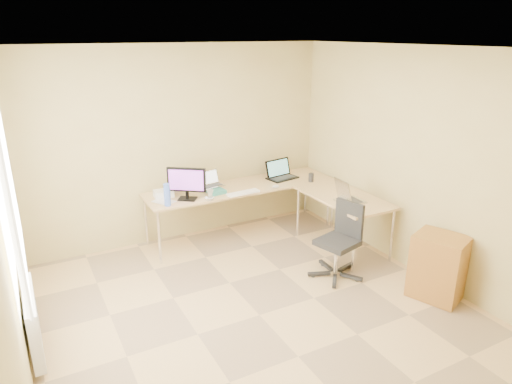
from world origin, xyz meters
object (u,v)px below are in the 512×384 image
laptop_center (212,179)px  desk_return (342,222)px  laptop_return (351,192)px  desk_main (242,211)px  office_chair (338,237)px  cabinet (438,267)px  mug (210,193)px  keyboard (243,193)px  monitor (187,184)px  desk_fan (176,181)px  water_bottle (167,195)px  laptop_black (283,170)px

laptop_center → desk_return: bearing=-49.0°
laptop_center → laptop_return: (1.33, -1.24, -0.02)m
desk_main → laptop_return: (0.91, -1.20, 0.49)m
office_chair → cabinet: (0.67, -0.87, -0.14)m
laptop_center → mug: 0.26m
laptop_center → keyboard: (0.30, -0.34, -0.14)m
monitor → desk_fan: (-0.01, 0.36, -0.07)m
keyboard → cabinet: 2.51m
water_bottle → desk_fan: water_bottle is taller
laptop_center → cabinet: (1.54, -2.48, -0.52)m
laptop_center → laptop_black: laptop_black is taller
mug → water_bottle: bearing=-171.8°
cabinet → desk_main: bearing=93.6°
monitor → water_bottle: monitor is taller
desk_main → monitor: bearing=-169.1°
desk_return → cabinet: bearing=-84.0°
laptop_center → cabinet: 2.97m
water_bottle → office_chair: water_bottle is taller
laptop_black → keyboard: (-0.79, -0.32, -0.12)m
desk_main → office_chair: size_ratio=2.98×
laptop_black → mug: bearing=178.8°
laptop_black → keyboard: laptop_black is taller
water_bottle → office_chair: 2.08m
desk_main → laptop_center: (-0.42, 0.04, 0.51)m
desk_fan → laptop_center: bearing=1.9°
laptop_center → water_bottle: (-0.71, -0.30, -0.01)m
desk_return → office_chair: 0.78m
mug → water_bottle: 0.61m
monitor → laptop_black: monitor is taller
desk_return → mug: bearing=151.1°
water_bottle → mug: bearing=8.2°
water_bottle → laptop_return: water_bottle is taller
monitor → mug: 0.35m
desk_main → keyboard: bearing=-112.4°
monitor → mug: bearing=35.0°
keyboard → office_chair: bearing=-69.1°
laptop_black → laptop_return: size_ratio=1.15×
laptop_black → water_bottle: water_bottle is taller
office_chair → cabinet: office_chair is taller
keyboard → laptop_return: laptop_return is taller
laptop_black → cabinet: size_ratio=0.60×
water_bottle → laptop_return: 2.25m
monitor → laptop_black: size_ratio=1.15×
keyboard → mug: size_ratio=5.20×
desk_main → mug: bearing=-162.5°
desk_return → cabinet: (0.15, -1.44, -0.01)m
laptop_center → cabinet: size_ratio=0.44×
water_bottle → laptop_return: (2.04, -0.94, -0.02)m
water_bottle → laptop_center: bearing=22.9°
monitor → desk_fan: bearing=128.1°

